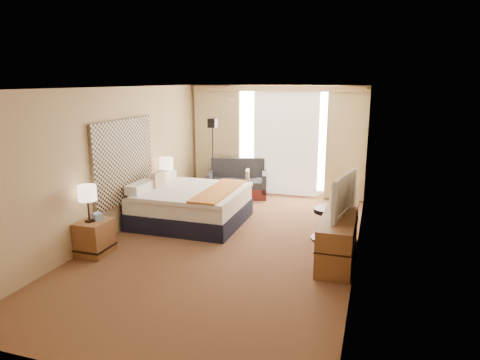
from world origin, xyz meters
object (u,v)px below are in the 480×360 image
(bed, at_px, (191,205))
(lamp_right, at_px, (166,164))
(nightstand_left, at_px, (95,238))
(media_dresser, at_px, (338,236))
(floor_lamp, at_px, (213,144))
(desk_chair, at_px, (331,213))
(television, at_px, (337,194))
(nightstand_right, at_px, (167,197))
(lamp_left, at_px, (87,194))
(loveseat, at_px, (237,184))

(bed, height_order, lamp_right, lamp_right)
(nightstand_left, xyz_separation_m, media_dresser, (3.70, 1.05, 0.07))
(floor_lamp, xyz_separation_m, lamp_right, (-0.69, -0.91, -0.33))
(media_dresser, xyz_separation_m, desk_chair, (-0.20, 0.72, 0.14))
(floor_lamp, height_order, television, floor_lamp)
(bed, xyz_separation_m, lamp_right, (-0.78, 0.54, 0.66))
(nightstand_right, xyz_separation_m, desk_chair, (3.50, -0.73, 0.22))
(lamp_left, bearing_deg, loveseat, 75.19)
(floor_lamp, bearing_deg, nightstand_right, -130.27)
(floor_lamp, bearing_deg, lamp_right, -126.95)
(nightstand_left, height_order, desk_chair, desk_chair)
(lamp_right, bearing_deg, nightstand_right, 118.83)
(nightstand_right, bearing_deg, lamp_left, -90.56)
(nightstand_left, xyz_separation_m, floor_lamp, (0.72, 3.35, 1.06))
(loveseat, height_order, desk_chair, desk_chair)
(media_dresser, height_order, desk_chair, desk_chair)
(nightstand_left, bearing_deg, desk_chair, 26.79)
(nightstand_right, height_order, lamp_right, lamp_right)
(loveseat, bearing_deg, lamp_right, -136.91)
(floor_lamp, relative_size, desk_chair, 1.71)
(nightstand_right, bearing_deg, lamp_right, -61.17)
(bed, bearing_deg, television, -16.80)
(nightstand_left, height_order, nightstand_right, same)
(bed, relative_size, television, 1.78)
(television, bearing_deg, desk_chair, 23.22)
(lamp_right, height_order, television, television)
(nightstand_right, relative_size, lamp_right, 0.92)
(loveseat, relative_size, television, 1.38)
(nightstand_right, xyz_separation_m, bed, (0.81, -0.60, 0.08))
(loveseat, bearing_deg, desk_chair, -57.52)
(media_dresser, xyz_separation_m, loveseat, (-2.64, 3.00, -0.06))
(nightstand_right, bearing_deg, desk_chair, -11.84)
(lamp_left, distance_m, television, 3.84)
(loveseat, distance_m, lamp_right, 2.04)
(lamp_right, bearing_deg, desk_chair, -10.97)
(media_dresser, relative_size, loveseat, 1.17)
(media_dresser, distance_m, lamp_right, 3.98)
(floor_lamp, distance_m, lamp_right, 1.19)
(bed, bearing_deg, loveseat, 83.33)
(nightstand_left, height_order, floor_lamp, floor_lamp)
(floor_lamp, bearing_deg, desk_chair, -29.68)
(bed, bearing_deg, floor_lamp, 93.53)
(nightstand_right, distance_m, desk_chair, 3.58)
(floor_lamp, xyz_separation_m, television, (2.93, -2.31, -0.32))
(media_dresser, relative_size, bed, 0.91)
(media_dresser, distance_m, television, 0.67)
(loveseat, xyz_separation_m, desk_chair, (2.44, -2.28, 0.20))
(loveseat, relative_size, lamp_left, 2.61)
(loveseat, distance_m, television, 4.03)
(floor_lamp, bearing_deg, media_dresser, -37.66)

